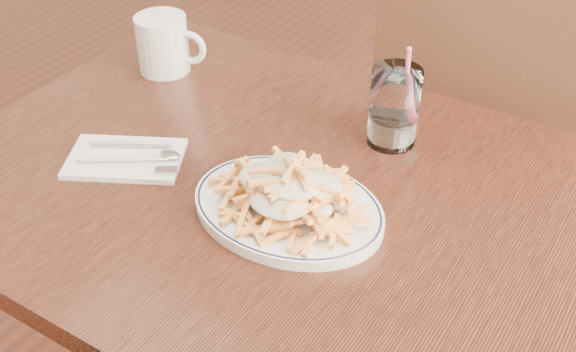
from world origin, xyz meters
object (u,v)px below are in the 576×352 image
Objects in this scene: table at (303,231)px; water_glass at (394,111)px; chair_far at (483,125)px; loaded_fries at (288,185)px; coffee_mug at (164,44)px; fries_plate at (288,208)px.

water_glass is at bearing 76.34° from table.
table is at bearing -97.69° from chair_far.
chair_far reaches higher than loaded_fries.
coffee_mug is (-0.45, 0.20, 0.14)m from table.
table is 6.46× the size of water_glass.
coffee_mug is (-0.53, -0.44, 0.24)m from chair_far.
chair_far is 0.73m from coffee_mug.
table is 3.55× the size of fries_plate.
coffee_mug reaches higher than loaded_fries.
chair_far reaches higher than water_glass.
coffee_mug is (-0.50, -0.01, -0.00)m from water_glass.
loaded_fries reaches higher than table.
coffee_mug is (-0.45, 0.25, 0.00)m from loaded_fries.
table is 0.51m from coffee_mug.
chair_far is at bearing 83.41° from fries_plate.
table is 4.67× the size of loaded_fries.
table is 0.14m from loaded_fries.
fries_plate is at bearing -83.80° from table.
loaded_fries is at bearing -83.80° from table.
chair_far is 0.74m from loaded_fries.
water_glass reaches higher than table.
chair_far is at bearing 83.41° from loaded_fries.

